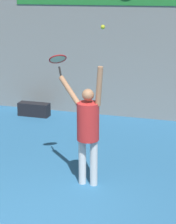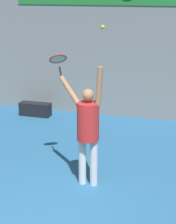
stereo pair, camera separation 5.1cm
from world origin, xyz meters
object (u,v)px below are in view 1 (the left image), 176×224
object	(u,v)px
tennis_player	(88,126)
tennis_racket	(58,60)
tennis_ball	(103,27)
equipment_bag	(34,109)

from	to	relation	value
tennis_player	tennis_racket	world-z (taller)	tennis_racket
tennis_ball	equipment_bag	size ratio (longest dim) A/B	0.08
tennis_racket	tennis_ball	xyz separation A→B (m)	(0.95, -0.53, 0.64)
tennis_player	equipment_bag	bearing A→B (deg)	126.88
tennis_racket	tennis_ball	bearing A→B (deg)	-29.06
tennis_player	tennis_racket	xyz separation A→B (m)	(-0.70, 0.50, 0.99)
equipment_bag	tennis_player	bearing A→B (deg)	-53.12
tennis_player	tennis_racket	distance (m)	1.32
tennis_ball	equipment_bag	xyz separation A→B (m)	(-2.78, 3.40, -2.52)
tennis_player	equipment_bag	world-z (taller)	tennis_player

